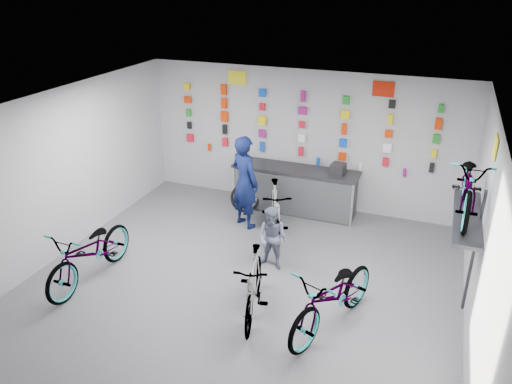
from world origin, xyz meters
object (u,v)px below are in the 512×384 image
at_px(bike_service, 275,213).
at_px(customer, 273,239).
at_px(counter, 295,190).
at_px(clerk, 245,182).
at_px(bike_left, 90,252).
at_px(bike_center, 254,285).
at_px(bike_right, 334,297).

height_order(bike_service, customer, customer).
distance_m(counter, bike_service, 1.31).
height_order(counter, clerk, clerk).
distance_m(bike_service, clerk, 0.92).
height_order(bike_left, customer, customer).
distance_m(bike_center, bike_right, 1.21).
distance_m(bike_service, customer, 1.06).
distance_m(bike_left, bike_service, 3.46).
relative_size(counter, clerk, 1.40).
height_order(bike_left, clerk, clerk).
relative_size(counter, bike_right, 1.31).
bearing_deg(customer, bike_center, -75.32).
xyz_separation_m(bike_right, customer, (-1.36, 1.23, 0.04)).
distance_m(counter, clerk, 1.33).
xyz_separation_m(bike_right, bike_service, (-1.66, 2.24, 0.02)).
xyz_separation_m(bike_center, bike_right, (1.20, 0.10, 0.03)).
bearing_deg(bike_center, bike_left, 168.89).
bearing_deg(counter, clerk, -127.32).
relative_size(bike_right, customer, 1.78).
bearing_deg(bike_service, clerk, 134.69).
bearing_deg(bike_service, bike_center, -101.63).
bearing_deg(bike_left, clerk, 61.20).
xyz_separation_m(bike_left, bike_center, (2.87, 0.13, -0.03)).
height_order(clerk, customer, clerk).
height_order(counter, bike_service, bike_service).
distance_m(counter, bike_center, 3.68).
height_order(bike_center, bike_right, bike_right).
bearing_deg(bike_left, customer, 30.05).
xyz_separation_m(bike_service, customer, (0.29, -1.01, 0.02)).
relative_size(bike_service, clerk, 0.97).
distance_m(bike_left, clerk, 3.27).
xyz_separation_m(counter, bike_right, (1.67, -3.55, 0.06)).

